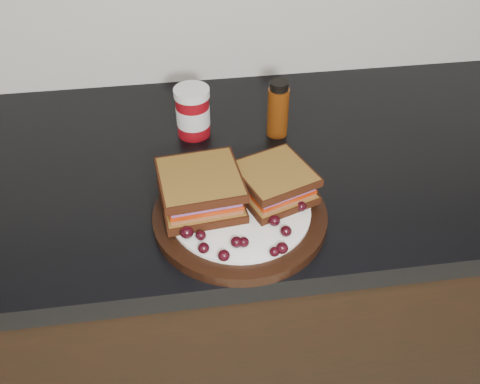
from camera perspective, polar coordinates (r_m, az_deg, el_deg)
The scene contains 29 objects.
base_cabinets at distance 1.33m, azimuth -3.11°, elevation -12.95°, with size 3.96×0.58×0.86m, color black.
countertop at distance 1.00m, azimuth -4.03°, elevation 2.40°, with size 3.98×0.60×0.04m, color black.
plate at distance 0.86m, azimuth 0.00°, elevation -2.56°, with size 0.28×0.28×0.02m, color black.
sandwich_left at distance 0.84m, azimuth -4.22°, elevation 0.23°, with size 0.13×0.13×0.06m, color brown, non-canonical shape.
sandwich_right at distance 0.86m, azimuth 3.70°, elevation 0.97°, with size 0.11×0.11×0.05m, color brown, non-canonical shape.
grape_0 at distance 0.80m, azimuth -5.70°, elevation -4.29°, with size 0.02×0.02×0.02m, color black.
grape_1 at distance 0.80m, azimuth -4.20°, elevation -4.64°, with size 0.02×0.02×0.01m, color black.
grape_2 at distance 0.78m, azimuth -3.90°, elevation -5.98°, with size 0.02×0.02×0.02m, color black.
grape_3 at distance 0.77m, azimuth -1.73°, elevation -6.78°, with size 0.02×0.02×0.02m, color black.
grape_4 at distance 0.79m, azimuth -0.37°, elevation -5.37°, with size 0.02×0.02×0.02m, color black.
grape_5 at distance 0.79m, azimuth 0.39°, elevation -5.38°, with size 0.02×0.02×0.02m, color black.
grape_6 at distance 0.78m, azimuth 3.69°, elevation -6.38°, with size 0.02×0.02×0.01m, color black.
grape_7 at distance 0.78m, azimuth 4.51°, elevation -5.98°, with size 0.02×0.02×0.02m, color black.
grape_8 at distance 0.81m, azimuth 4.93°, elevation -4.19°, with size 0.02×0.02×0.02m, color black.
grape_9 at distance 0.82m, azimuth 3.69°, elevation -3.06°, with size 0.02×0.02×0.02m, color black.
grape_10 at distance 0.85m, azimuth 6.55°, elevation -1.53°, with size 0.02×0.02×0.02m, color black.
grape_11 at distance 0.85m, azimuth 4.69°, elevation -1.48°, with size 0.02×0.02×0.02m, color black.
grape_12 at distance 0.87m, azimuth 5.77°, elevation -0.30°, with size 0.02×0.02×0.02m, color black.
grape_13 at distance 0.89m, azimuth 3.72°, elevation 1.06°, with size 0.02×0.02×0.02m, color black.
grape_14 at distance 0.88m, azimuth -3.10°, elevation 0.67°, with size 0.02×0.02×0.02m, color black.
grape_15 at distance 0.86m, azimuth -3.31°, elevation -0.50°, with size 0.02×0.02×0.02m, color black.
grape_16 at distance 0.87m, azimuth -4.80°, elevation -0.41°, with size 0.02×0.02×0.02m, color black.
grape_17 at distance 0.85m, azimuth -5.10°, elevation -1.44°, with size 0.02×0.02×0.02m, color black.
grape_18 at distance 0.83m, azimuth -5.74°, elevation -2.61°, with size 0.02×0.02×0.02m, color black.
grape_19 at distance 0.88m, azimuth -4.30°, elevation 0.55°, with size 0.02×0.02×0.02m, color black.
grape_20 at distance 0.84m, azimuth -3.79°, elevation -1.68°, with size 0.02×0.02×0.02m, color black.
grape_21 at distance 0.84m, azimuth -3.40°, elevation -2.17°, with size 0.02×0.02×0.02m, color black.
condiment_jar at distance 1.03m, azimuth -5.05°, elevation 8.50°, with size 0.07×0.07×0.10m, color maroon.
oil_bottle at distance 1.03m, azimuth 4.08°, elevation 8.85°, with size 0.04×0.04×0.11m, color #542408.
Camera 1 is at (-0.04, 0.92, 1.50)m, focal length 40.00 mm.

